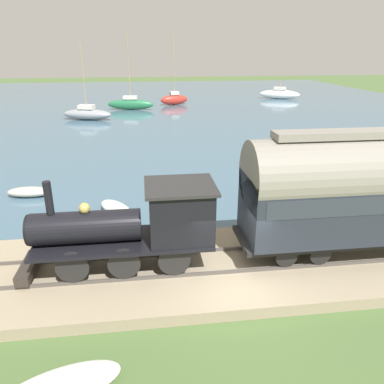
# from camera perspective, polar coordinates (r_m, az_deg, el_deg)

# --- Properties ---
(ground_plane) EXTENTS (200.00, 200.00, 0.00)m
(ground_plane) POSITION_cam_1_polar(r_m,az_deg,el_deg) (12.74, 6.17, -15.24)
(ground_plane) COLOR #476033
(harbor_water) EXTENTS (80.00, 80.00, 0.01)m
(harbor_water) POSITION_cam_1_polar(r_m,az_deg,el_deg) (54.90, -4.68, 13.11)
(harbor_water) COLOR #426075
(harbor_water) RESTS_ON ground
(rail_embankment) EXTENTS (5.35, 56.00, 0.51)m
(rail_embankment) POSITION_cam_1_polar(r_m,az_deg,el_deg) (13.75, 4.86, -11.18)
(rail_embankment) COLOR gray
(rail_embankment) RESTS_ON ground
(steam_locomotive) EXTENTS (2.12, 6.47, 3.17)m
(steam_locomotive) POSITION_cam_1_polar(r_m,az_deg,el_deg) (12.56, -7.80, -4.50)
(steam_locomotive) COLOR black
(steam_locomotive) RESTS_ON rail_embankment
(passenger_coach) EXTENTS (2.47, 9.75, 4.50)m
(passenger_coach) POSITION_cam_1_polar(r_m,az_deg,el_deg) (14.62, 26.39, 0.61)
(passenger_coach) COLOR black
(passenger_coach) RESTS_ON rail_embankment
(sailboat_white) EXTENTS (3.95, 6.32, 5.40)m
(sailboat_white) POSITION_cam_1_polar(r_m,az_deg,el_deg) (62.86, 13.19, 14.34)
(sailboat_white) COLOR white
(sailboat_white) RESTS_ON harbor_water
(sailboat_green) EXTENTS (2.15, 6.09, 9.56)m
(sailboat_green) POSITION_cam_1_polar(r_m,az_deg,el_deg) (50.66, -9.33, 13.12)
(sailboat_green) COLOR #236B42
(sailboat_green) RESTS_ON harbor_water
(sailboat_gray) EXTENTS (3.25, 5.88, 8.27)m
(sailboat_gray) POSITION_cam_1_polar(r_m,az_deg,el_deg) (44.38, -15.71, 11.42)
(sailboat_gray) COLOR gray
(sailboat_gray) RESTS_ON harbor_water
(sailboat_red) EXTENTS (2.48, 4.27, 9.70)m
(sailboat_red) POSITION_cam_1_polar(r_m,az_deg,el_deg) (54.62, -2.73, 13.97)
(sailboat_red) COLOR #B72D23
(sailboat_red) RESTS_ON harbor_water
(rowboat_mid_harbor) EXTENTS (2.00, 2.02, 0.49)m
(rowboat_mid_harbor) POSITION_cam_1_polar(r_m,az_deg,el_deg) (21.23, 26.15, -1.21)
(rowboat_mid_harbor) COLOR #B7B2A3
(rowboat_mid_harbor) RESTS_ON harbor_water
(rowboat_off_pier) EXTENTS (1.55, 2.74, 0.32)m
(rowboat_off_pier) POSITION_cam_1_polar(r_m,az_deg,el_deg) (23.51, 21.67, 1.31)
(rowboat_off_pier) COLOR beige
(rowboat_off_pier) RESTS_ON harbor_water
(rowboat_far_out) EXTENTS (1.05, 2.37, 0.53)m
(rowboat_far_out) POSITION_cam_1_polar(r_m,az_deg,el_deg) (22.02, -23.55, 0.02)
(rowboat_far_out) COLOR #B7B2A3
(rowboat_far_out) RESTS_ON harbor_water
(rowboat_near_shore) EXTENTS (2.48, 2.11, 0.54)m
(rowboat_near_shore) POSITION_cam_1_polar(r_m,az_deg,el_deg) (18.47, -11.50, -2.47)
(rowboat_near_shore) COLOR silver
(rowboat_near_shore) RESTS_ON harbor_water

